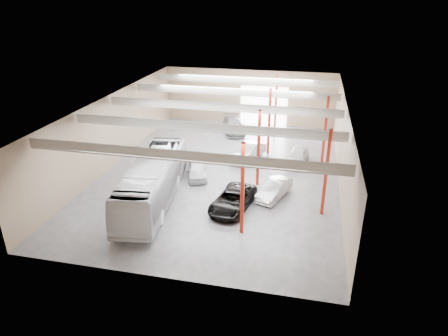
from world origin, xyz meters
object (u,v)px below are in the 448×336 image
at_px(car_row_b, 248,152).
at_px(car_right_far, 298,156).
at_px(car_row_a, 197,170).
at_px(coach_bus, 153,181).
at_px(black_sedan, 233,200).
at_px(car_row_c, 234,126).
at_px(car_right_near, 274,189).

relative_size(car_row_b, car_right_far, 1.11).
bearing_deg(car_row_a, coach_bus, -131.23).
height_order(car_row_a, car_right_far, car_right_far).
xyz_separation_m(black_sedan, car_row_a, (-4.50, 5.20, -0.05)).
relative_size(coach_bus, car_row_b, 2.64).
relative_size(car_row_a, car_row_b, 0.85).
xyz_separation_m(car_row_a, car_row_b, (3.99, 5.20, 0.10)).
height_order(coach_bus, car_right_far, coach_bus).
relative_size(black_sedan, car_row_c, 0.98).
height_order(black_sedan, car_row_a, black_sedan).
xyz_separation_m(car_row_b, car_right_near, (3.54, -7.69, -0.10)).
height_order(black_sedan, car_right_near, black_sedan).
relative_size(black_sedan, car_row_a, 1.31).
height_order(car_row_b, car_right_far, car_row_b).
height_order(car_row_a, car_row_b, car_row_b).
xyz_separation_m(car_row_a, car_right_near, (7.53, -2.49, 0.00)).
height_order(coach_bus, car_row_b, coach_bus).
bearing_deg(black_sedan, car_row_b, 102.64).
height_order(car_right_near, car_right_far, car_right_far).
bearing_deg(car_row_c, coach_bus, -117.95).
height_order(car_row_c, car_right_far, car_row_c).
xyz_separation_m(car_row_a, car_right_far, (9.09, 5.29, 0.05)).
relative_size(car_row_b, car_right_near, 1.14).
relative_size(car_row_a, car_right_far, 0.94).
bearing_deg(black_sedan, car_right_near, 51.58).
xyz_separation_m(coach_bus, car_right_far, (11.24, 10.65, -1.08)).
bearing_deg(car_row_b, car_row_c, 130.13).
bearing_deg(coach_bus, car_row_c, 73.92).
height_order(black_sedan, car_right_far, black_sedan).
height_order(car_row_c, car_right_near, car_row_c).
distance_m(car_row_b, car_right_far, 5.10).
relative_size(car_row_b, car_row_c, 0.88).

